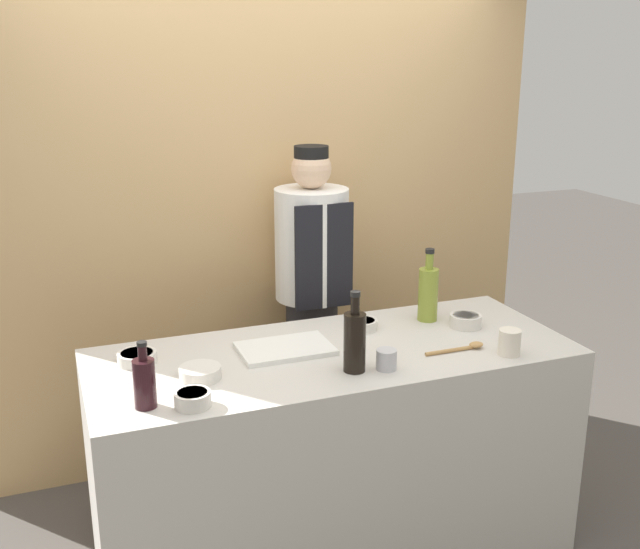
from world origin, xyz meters
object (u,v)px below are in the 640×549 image
Objects in this scene: sauce_bowl_green at (192,398)px; sauce_bowl_yellow at (466,320)px; cup_cream at (509,342)px; wooden_spoon at (463,348)px; bottle_wine at (144,382)px; cup_steel at (386,359)px; sauce_bowl_red at (200,372)px; bottle_soy at (355,340)px; chef_center at (312,301)px; cutting_board at (285,349)px; sauce_bowl_white at (137,357)px; bottle_oil at (428,292)px; sauce_bowl_brown at (363,324)px.

sauce_bowl_green is 1.33m from sauce_bowl_yellow.
cup_cream reaches higher than wooden_spoon.
bottle_wine is 3.00× the size of cup_steel.
sauce_bowl_red is 0.59m from bottle_soy.
bottle_soy reaches higher than cup_steel.
wooden_spoon is at bearing -70.38° from chef_center.
sauce_bowl_yellow is 0.37× the size of cutting_board.
bottle_wine is 1.28m from wooden_spoon.
sauce_bowl_yellow is 0.44× the size of bottle_soy.
sauce_bowl_red and sauce_bowl_white have the same top height.
sauce_bowl_red is 1.06m from wooden_spoon.
bottle_soy is (-0.64, -0.26, 0.09)m from sauce_bowl_yellow.
bottle_oil is (1.29, 0.03, 0.11)m from sauce_bowl_white.
sauce_bowl_red is 0.23m from sauce_bowl_green.
cutting_board is at bearing 20.25° from sauce_bowl_red.
sauce_bowl_white is at bearing -178.59° from bottle_oil.
bottle_oil reaches higher than cutting_board.
sauce_bowl_yellow is at bearing -4.29° from sauce_bowl_white.
sauce_bowl_red is 0.47× the size of bottle_oil.
sauce_bowl_red is 0.49× the size of bottle_soy.
bottle_oil is 0.60m from cup_steel.
sauce_bowl_green reaches higher than wooden_spoon.
wooden_spoon is at bearing -6.15° from sauce_bowl_red.
cutting_board is 1.57× the size of bottle_wine.
bottle_oil is at bearing 46.25° from cup_steel.
bottle_oil is 1.26× the size of wooden_spoon.
cup_cream reaches higher than cup_steel.
sauce_bowl_brown is 1.64× the size of cup_steel.
chef_center is (0.05, 0.96, -0.07)m from cup_steel.
bottle_oil is (1.09, 0.26, 0.10)m from sauce_bowl_red.
chef_center is (0.73, 0.79, -0.06)m from sauce_bowl_red.
bottle_wine is 0.72× the size of bottle_oil.
sauce_bowl_red is 0.70m from cup_steel.
cup_cream is at bearing -34.41° from wooden_spoon.
sauce_bowl_brown is at bearing 29.12° from sauce_bowl_green.
bottle_oil reaches higher than wooden_spoon.
bottle_soy is (0.76, -0.37, 0.10)m from sauce_bowl_white.
bottle_soy is at bearing 1.80° from bottle_wine.
bottle_wine is (-0.22, -0.17, 0.07)m from sauce_bowl_red.
wooden_spoon is (-0.15, -0.24, -0.02)m from sauce_bowl_yellow.
sauce_bowl_red is at bearing 36.59° from bottle_wine.
bottle_wine is at bearing -143.41° from sauce_bowl_red.
cup_cream is at bearing -76.95° from bottle_oil.
sauce_bowl_green is at bearing -157.78° from bottle_oil.
bottle_wine is (-1.43, -0.29, 0.06)m from sauce_bowl_yellow.
sauce_bowl_brown is 0.39× the size of bottle_oil.
bottle_oil is at bearing 1.41° from sauce_bowl_white.
cup_cream is at bearing -23.24° from cutting_board.
sauce_bowl_brown is 0.34m from bottle_oil.
bottle_soy is 0.96m from chef_center.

